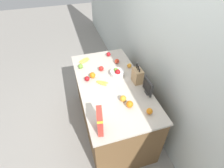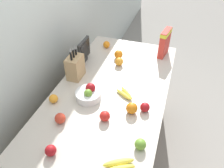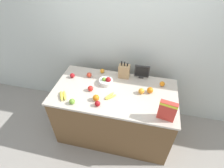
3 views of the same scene
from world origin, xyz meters
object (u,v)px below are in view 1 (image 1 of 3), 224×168
at_px(knife_block, 137,76).
at_px(apple_rightmost, 101,68).
at_px(small_monitor, 148,87).
at_px(orange_front_center, 92,75).
at_px(fruit_bowl, 117,73).
at_px(banana_bunch_left, 102,83).
at_px(apple_near_bananas, 81,66).
at_px(orange_mid_right, 149,111).
at_px(orange_back_center, 123,98).
at_px(apple_middle, 108,54).
at_px(banana_bunch_right, 84,60).
at_px(apple_leftmost, 117,61).
at_px(cereal_box, 100,120).
at_px(orange_mid_left, 130,104).
at_px(apple_by_knife_block, 87,79).
at_px(orange_by_cereal, 129,66).

xyz_separation_m(knife_block, apple_rightmost, (-0.40, -0.42, -0.07)).
xyz_separation_m(small_monitor, orange_front_center, (-0.54, -0.61, -0.08)).
relative_size(fruit_bowl, apple_rightmost, 2.66).
height_order(banana_bunch_left, orange_front_center, orange_front_center).
xyz_separation_m(knife_block, apple_near_bananas, (-0.56, -0.71, -0.07)).
height_order(orange_mid_right, orange_back_center, orange_back_center).
relative_size(small_monitor, apple_middle, 3.12).
bearing_deg(knife_block, banana_bunch_right, -139.59).
relative_size(apple_leftmost, apple_near_bananas, 1.04).
xyz_separation_m(small_monitor, apple_middle, (-1.03, -0.22, -0.08)).
height_order(knife_block, apple_middle, knife_block).
bearing_deg(apple_leftmost, small_monitor, 11.07).
distance_m(apple_leftmost, apple_middle, 0.26).
bearing_deg(fruit_bowl, banana_bunch_left, -64.94).
xyz_separation_m(apple_leftmost, orange_back_center, (0.82, -0.19, 0.00)).
height_order(banana_bunch_right, orange_front_center, orange_front_center).
relative_size(small_monitor, orange_front_center, 2.58).
relative_size(fruit_bowl, apple_leftmost, 2.64).
relative_size(knife_block, banana_bunch_left, 1.82).
relative_size(small_monitor, fruit_bowl, 1.10).
distance_m(cereal_box, orange_mid_right, 0.61).
bearing_deg(apple_middle, orange_mid_left, -3.69).
bearing_deg(apple_near_bananas, orange_front_center, 24.21).
bearing_deg(apple_by_knife_block, orange_front_center, 117.79).
bearing_deg(apple_near_bananas, apple_by_knife_block, 6.55).
distance_m(banana_bunch_left, orange_by_cereal, 0.57).
relative_size(orange_front_center, orange_by_cereal, 1.25).
bearing_deg(orange_back_center, orange_mid_left, 19.98).
bearing_deg(apple_middle, orange_back_center, -6.35).
bearing_deg(knife_block, apple_middle, -165.76).
relative_size(small_monitor, orange_mid_right, 3.02).
bearing_deg(apple_rightmost, orange_mid_left, 10.08).
xyz_separation_m(banana_bunch_right, apple_by_knife_block, (0.50, -0.05, 0.02)).
relative_size(apple_middle, orange_mid_right, 0.97).
distance_m(apple_by_knife_block, apple_middle, 0.72).
relative_size(banana_bunch_right, orange_mid_right, 2.71).
bearing_deg(apple_leftmost, apple_middle, -164.28).
xyz_separation_m(small_monitor, orange_by_cereal, (-0.62, -0.00, -0.09)).
distance_m(cereal_box, orange_mid_left, 0.48).
relative_size(banana_bunch_left, apple_by_knife_block, 2.36).
bearing_deg(apple_by_knife_block, banana_bunch_left, 56.61).
height_order(cereal_box, apple_by_knife_block, cereal_box).
bearing_deg(banana_bunch_left, cereal_box, -15.81).
height_order(cereal_box, orange_back_center, cereal_box).
distance_m(fruit_bowl, apple_leftmost, 0.31).
relative_size(banana_bunch_right, orange_front_center, 2.32).
distance_m(apple_near_bananas, orange_front_center, 0.31).
xyz_separation_m(small_monitor, cereal_box, (0.36, -0.72, 0.03)).
xyz_separation_m(small_monitor, orange_back_center, (0.03, -0.34, -0.08)).
bearing_deg(apple_rightmost, apple_by_knife_block, -54.99).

